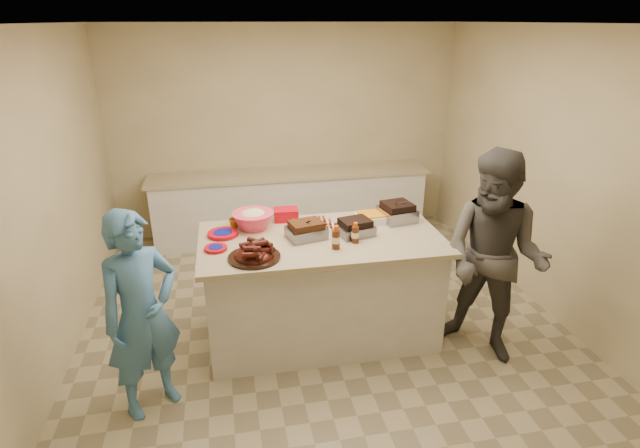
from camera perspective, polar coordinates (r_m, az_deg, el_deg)
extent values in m
cube|color=#47230F|center=(4.29, -1.57, -1.59)|extent=(0.36, 0.30, 0.10)
cube|color=black|center=(4.36, 4.01, -1.20)|extent=(0.34, 0.30, 0.09)
cube|color=gray|center=(4.71, 8.76, 0.43)|extent=(0.34, 0.34, 0.12)
cylinder|color=silver|center=(4.51, 0.02, -0.32)|extent=(0.27, 0.27, 0.04)
cube|color=orange|center=(4.67, 6.25, 0.33)|extent=(0.35, 0.27, 0.09)
cylinder|color=#421D0A|center=(4.09, 1.82, -2.80)|extent=(0.07, 0.07, 0.20)
cylinder|color=#421D0A|center=(4.21, 4.02, -2.13)|extent=(0.06, 0.06, 0.18)
cylinder|color=yellow|center=(4.41, -3.09, -0.91)|extent=(0.05, 0.05, 0.13)
imported|color=silver|center=(4.43, -1.41, -0.77)|extent=(0.15, 0.05, 0.15)
cylinder|color=#A90612|center=(4.41, -11.02, -1.30)|extent=(0.27, 0.27, 0.03)
cylinder|color=#A90612|center=(4.15, -11.81, -2.90)|extent=(0.19, 0.19, 0.03)
imported|color=#A36C15|center=(4.56, -9.76, -0.43)|extent=(0.09, 0.09, 0.09)
cube|color=#A90612|center=(4.67, -3.89, 0.46)|extent=(0.23, 0.18, 0.11)
imported|color=teal|center=(4.26, -18.25, -18.87)|extent=(1.37, 1.63, 0.38)
imported|color=#494641|center=(4.79, 17.85, -13.59)|extent=(1.94, 1.87, 0.69)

